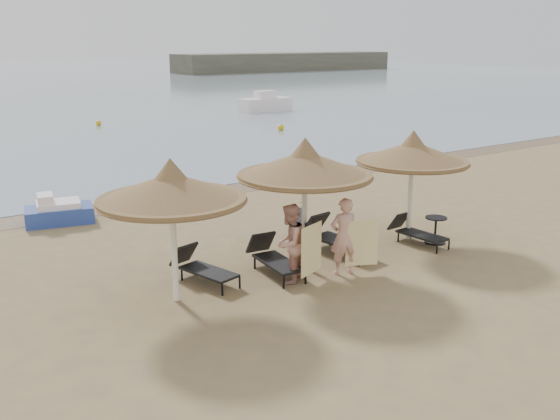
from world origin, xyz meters
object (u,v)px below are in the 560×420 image
(lounger_far_right, at_px, (415,231))
(person_right, at_px, (344,230))
(lounger_far_left, at_px, (201,267))
(palapa_left, at_px, (171,188))
(palapa_center, at_px, (305,165))
(side_table, at_px, (435,231))
(palapa_right, at_px, (413,153))
(lounger_near_right, at_px, (334,237))
(lounger_near_left, at_px, (273,257))
(person_left, at_px, (290,237))
(pedal_boat, at_px, (58,212))

(lounger_far_right, height_order, person_right, person_right)
(lounger_far_left, bearing_deg, palapa_left, -159.85)
(lounger_far_right, relative_size, person_right, 0.82)
(palapa_center, relative_size, side_table, 4.48)
(palapa_right, height_order, lounger_near_right, palapa_right)
(lounger_near_left, height_order, person_left, person_left)
(palapa_center, bearing_deg, lounger_near_right, 19.55)
(lounger_near_left, height_order, person_right, person_right)
(person_left, distance_m, person_right, 1.36)
(lounger_near_left, height_order, lounger_near_right, lounger_near_right)
(lounger_far_left, xyz_separation_m, side_table, (6.54, -1.08, -0.02))
(lounger_far_right, xyz_separation_m, side_table, (0.49, -0.27, -0.01))
(palapa_left, height_order, lounger_far_right, palapa_left)
(palapa_right, bearing_deg, person_left, -170.76)
(palapa_right, relative_size, lounger_near_right, 1.42)
(palapa_left, xyz_separation_m, palapa_center, (3.40, 0.05, 0.09))
(palapa_center, height_order, lounger_far_left, palapa_center)
(side_table, distance_m, pedal_boat, 11.05)
(palapa_left, relative_size, pedal_boat, 1.44)
(person_right, bearing_deg, palapa_right, -146.18)
(palapa_center, distance_m, lounger_near_left, 2.29)
(palapa_center, distance_m, side_table, 4.65)
(side_table, relative_size, person_left, 0.34)
(palapa_left, xyz_separation_m, person_right, (3.91, -0.80, -1.37))
(palapa_right, height_order, side_table, palapa_right)
(lounger_far_left, xyz_separation_m, lounger_near_right, (3.79, -0.13, 0.06))
(lounger_far_left, bearing_deg, person_left, -49.29)
(side_table, height_order, person_left, person_left)
(palapa_right, height_order, lounger_near_left, palapa_right)
(lounger_far_left, height_order, side_table, lounger_far_left)
(lounger_near_right, height_order, person_left, person_left)
(lounger_near_left, relative_size, pedal_boat, 0.91)
(palapa_center, bearing_deg, person_left, -146.14)
(palapa_right, distance_m, lounger_far_right, 2.10)
(lounger_near_left, bearing_deg, lounger_near_right, 13.49)
(pedal_boat, bearing_deg, lounger_far_left, -66.19)
(lounger_far_left, relative_size, pedal_boat, 0.87)
(lounger_near_left, relative_size, person_right, 0.91)
(person_left, height_order, pedal_boat, person_left)
(lounger_near_left, relative_size, person_left, 0.92)
(lounger_near_left, relative_size, lounger_far_right, 1.11)
(person_right, bearing_deg, lounger_far_right, -152.32)
(palapa_right, distance_m, lounger_far_left, 6.54)
(person_left, bearing_deg, lounger_far_right, 157.01)
(person_left, relative_size, person_right, 0.99)
(lounger_near_left, bearing_deg, person_left, -86.63)
(side_table, xyz_separation_m, person_left, (-4.89, -0.07, 0.72))
(palapa_center, bearing_deg, side_table, -6.65)
(palapa_right, bearing_deg, lounger_far_right, -110.41)
(lounger_far_left, height_order, person_right, person_right)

